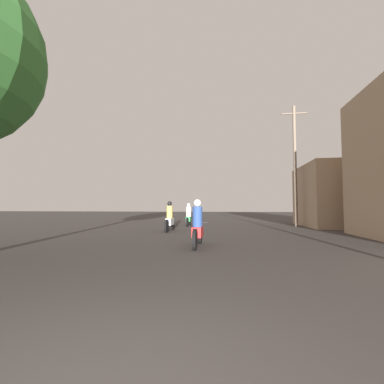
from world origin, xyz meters
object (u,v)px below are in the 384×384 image
Objects in this scene: motorcycle_red at (198,228)px; building_right_far at (344,195)px; utility_pole_far at (295,163)px; motorcycle_green at (189,217)px; motorcycle_silver at (170,219)px.

building_right_far is at bearing 50.48° from motorcycle_red.
utility_pole_far is at bearing -173.18° from building_right_far.
motorcycle_green is 0.34× the size of building_right_far.
utility_pole_far reaches higher than motorcycle_silver.
building_right_far reaches higher than motorcycle_red.
motorcycle_silver reaches higher than motorcycle_green.
motorcycle_red is 11.20m from utility_pole_far.
building_right_far is (10.50, 4.64, 1.38)m from motorcycle_silver.
building_right_far is at bearing 6.82° from utility_pole_far.
building_right_far is at bearing 14.81° from motorcycle_silver.
building_right_far reaches higher than motorcycle_green.
motorcycle_red is at bearing -131.44° from building_right_far.
utility_pole_far reaches higher than building_right_far.
motorcycle_red is at bearing -76.07° from motorcycle_silver.
utility_pole_far is at bearing 3.33° from motorcycle_green.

